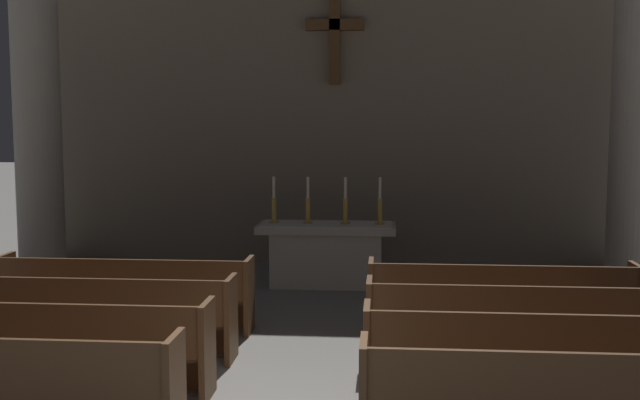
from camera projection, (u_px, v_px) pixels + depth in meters
pew_left_row_2 at (46, 346)px, 7.42m from camera, size 3.23×0.50×0.95m
pew_left_row_3 at (91, 316)px, 8.56m from camera, size 3.23×0.50×0.95m
pew_left_row_4 at (125, 293)px, 9.69m from camera, size 3.23×0.50×0.95m
pew_right_row_2 at (539, 359)px, 7.03m from camera, size 3.23×0.50×0.95m
pew_right_row_3 at (517, 326)px, 8.17m from camera, size 3.23×0.50×0.95m
pew_right_row_4 at (501, 301)px, 9.30m from camera, size 3.23×0.50×0.95m
column_left_second at (36, 80)px, 12.47m from camera, size 1.14×1.14×6.78m
column_right_second at (638, 78)px, 11.68m from camera, size 1.14×1.14×6.78m
altar at (326, 253)px, 12.29m from camera, size 2.20×0.90×1.01m
candlestick_outer_left at (274, 208)px, 12.29m from camera, size 0.16×0.16×0.75m
candlestick_inner_left at (308, 208)px, 12.24m from camera, size 0.16×0.16×0.75m
candlestick_inner_right at (345, 209)px, 12.19m from camera, size 0.16×0.16×0.75m
candlestick_outer_right at (380, 209)px, 12.15m from camera, size 0.16×0.16×0.75m
apse_with_cross at (335, 60)px, 14.11m from camera, size 10.76×0.45×7.51m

